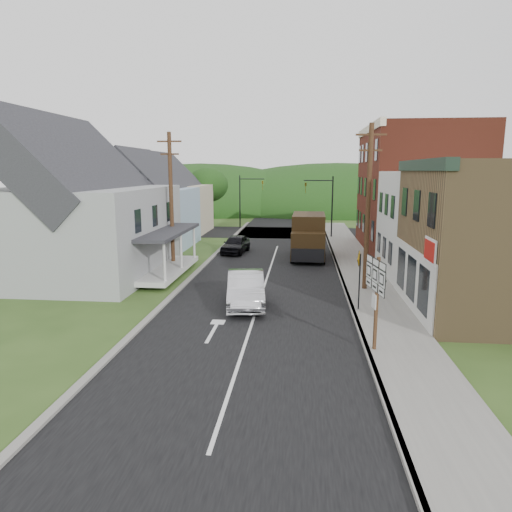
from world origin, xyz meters
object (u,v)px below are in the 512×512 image
(route_sign_cluster, at_px, (376,290))
(warning_sign, at_px, (359,272))
(silver_sedan, at_px, (246,289))
(delivery_van, at_px, (308,236))
(dark_sedan, at_px, (236,244))

(route_sign_cluster, bearing_deg, warning_sign, 79.88)
(silver_sedan, relative_size, delivery_van, 0.84)
(silver_sedan, distance_m, dark_sedan, 14.52)
(route_sign_cluster, bearing_deg, delivery_van, 86.90)
(route_sign_cluster, bearing_deg, silver_sedan, 124.51)
(silver_sedan, height_order, delivery_van, delivery_van)
(dark_sedan, distance_m, delivery_van, 6.10)
(silver_sedan, distance_m, route_sign_cluster, 7.81)
(silver_sedan, height_order, dark_sedan, silver_sedan)
(dark_sedan, distance_m, warning_sign, 16.90)
(dark_sedan, relative_size, delivery_van, 0.70)
(delivery_van, bearing_deg, warning_sign, -79.36)
(silver_sedan, xyz_separation_m, warning_sign, (5.37, -0.58, 1.13))
(route_sign_cluster, bearing_deg, dark_sedan, 102.01)
(silver_sedan, xyz_separation_m, dark_sedan, (-2.58, 14.28, -0.11))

